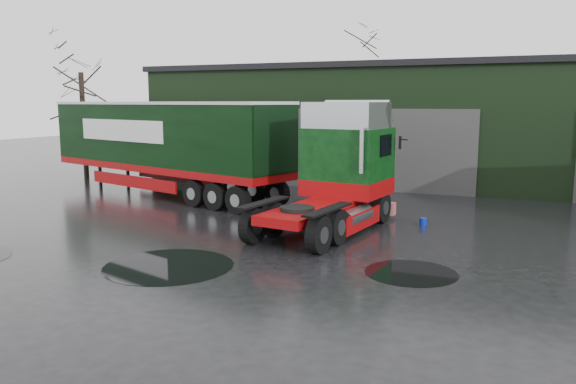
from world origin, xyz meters
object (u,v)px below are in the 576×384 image
object	(u,v)px
hero_tractor	(323,167)
tree_back_a	(359,96)
warehouse	(450,123)
wash_bucket	(423,222)
trailer_left	(164,148)
tree_left	(83,103)

from	to	relation	value
hero_tractor	tree_back_a	distance (m)	26.27
warehouse	wash_bucket	bearing A→B (deg)	-86.80
warehouse	wash_bucket	distance (m)	13.49
hero_tractor	wash_bucket	world-z (taller)	hero_tractor
trailer_left	tree_back_a	world-z (taller)	tree_back_a
trailer_left	tree_back_a	bearing A→B (deg)	7.44
hero_tractor	trailer_left	distance (m)	10.43
warehouse	trailer_left	bearing A→B (deg)	-136.69
tree_back_a	warehouse	bearing A→B (deg)	-51.34
tree_back_a	wash_bucket	bearing A→B (deg)	-69.31
warehouse	tree_left	xyz separation A→B (m)	(-19.00, -8.00, 1.09)
hero_tractor	trailer_left	size ratio (longest dim) A/B	0.50
warehouse	tree_back_a	size ratio (longest dim) A/B	3.41
wash_bucket	trailer_left	bearing A→B (deg)	170.02
warehouse	hero_tractor	bearing A→B (deg)	-98.19
trailer_left	warehouse	bearing A→B (deg)	-29.44
warehouse	trailer_left	world-z (taller)	warehouse
wash_bucket	tree_left	xyz separation A→B (m)	(-19.73, 5.13, 4.12)
hero_tractor	wash_bucket	xyz separation A→B (m)	(2.97, 2.37, -2.06)
tree_left	tree_back_a	world-z (taller)	tree_back_a
hero_tractor	wash_bucket	distance (m)	4.32
hero_tractor	tree_back_a	bearing A→B (deg)	110.83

